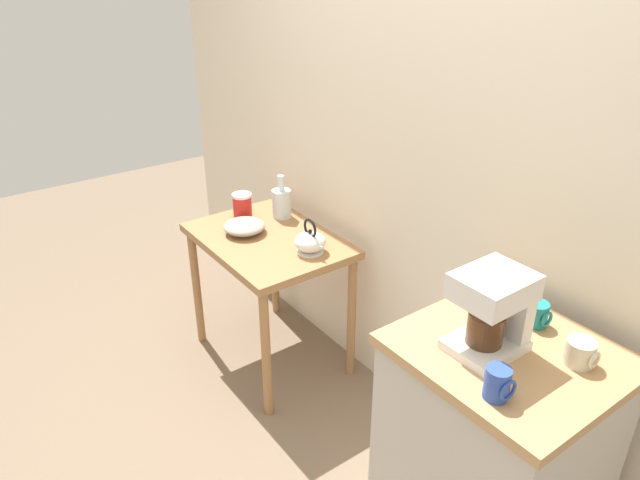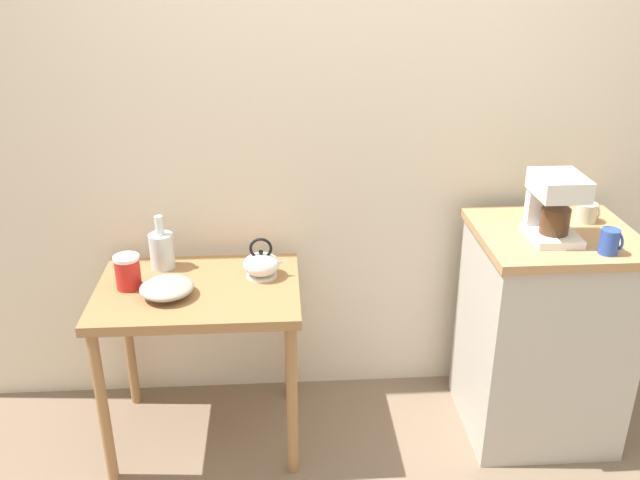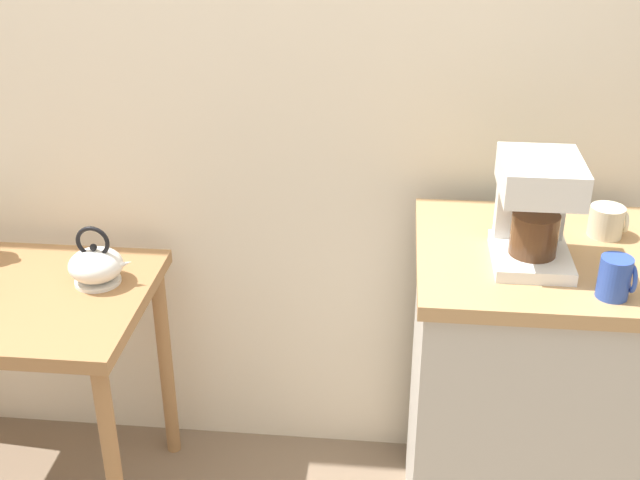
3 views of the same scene
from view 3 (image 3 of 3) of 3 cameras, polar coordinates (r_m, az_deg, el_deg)
back_wall at (r=2.28m, az=-2.32°, el=15.28°), size 4.40×0.10×2.80m
wooden_table at (r=2.43m, az=-21.28°, el=-5.46°), size 0.81×0.58×0.73m
kitchen_counter at (r=2.30m, az=14.19°, el=-11.17°), size 0.63×0.59×0.94m
teakettle at (r=2.31m, az=-15.38°, el=-1.71°), size 0.18×0.15×0.17m
coffee_maker at (r=1.95m, az=14.86°, el=2.44°), size 0.18×0.22×0.26m
mug_small_cream at (r=2.16m, az=19.47°, el=1.24°), size 0.09×0.09×0.08m
mug_dark_teal at (r=2.18m, az=14.15°, el=2.25°), size 0.08×0.07×0.08m
mug_blue at (r=1.88m, az=20.02°, el=-2.49°), size 0.08×0.07×0.10m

